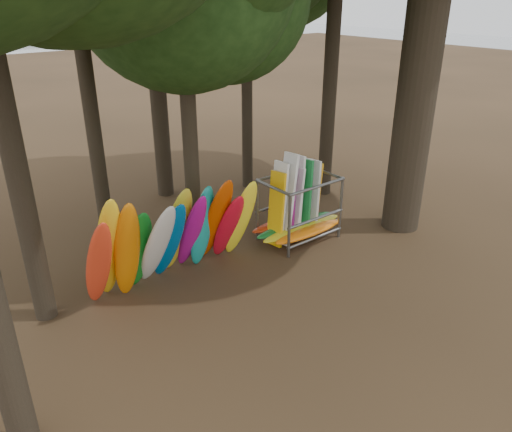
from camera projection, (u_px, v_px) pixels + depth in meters
ground at (297, 277)px, 13.90m from camera, size 120.00×120.00×0.00m
kayak_row at (173, 238)px, 13.11m from camera, size 4.92×2.09×3.18m
storage_rack at (298, 210)px, 15.68m from camera, size 3.18×1.57×2.88m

